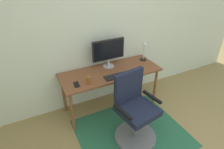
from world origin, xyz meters
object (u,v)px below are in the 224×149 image
Objects in this scene: computer_mouse at (136,70)px; keyboard at (118,76)px; desk_lamp at (144,48)px; monitor at (108,51)px; cell_phone at (76,84)px; office_chair at (134,115)px; desk at (111,75)px; coffee_cup at (89,80)px.

keyboard is at bearing -175.37° from computer_mouse.
monitor is at bearing 174.80° from desk_lamp.
cell_phone is 0.14× the size of office_chair.
monitor is at bearing 88.70° from keyboard.
keyboard is 0.74m from desk_lamp.
computer_mouse is (0.34, 0.03, 0.01)m from keyboard.
monitor reaches higher than cell_phone.
desk is 2.95× the size of monitor.
desk is 14.84× the size of coffee_cup.
desk_lamp is (0.64, -0.06, -0.05)m from monitor.
desk is 0.77m from office_chair.
keyboard is at bearing 77.17° from office_chair.
cell_phone is at bearing -155.49° from monitor.
office_chair is at bearing -92.84° from monitor.
desk_lamp is (0.65, 0.29, 0.22)m from keyboard.
computer_mouse is 0.76m from office_chair.
desk_lamp is at bearing 24.04° from keyboard.
desk is at bearing -104.69° from monitor.
office_chair reaches higher than coffee_cup.
monitor is 0.53× the size of office_chair.
desk is 0.41m from computer_mouse.
computer_mouse is (0.33, -0.32, -0.26)m from monitor.
desk_lamp is at bearing 8.64° from desk.
coffee_cup is (-0.42, -0.17, 0.12)m from desk.
monitor is at bearing 135.90° from computer_mouse.
computer_mouse is at bearing 0.91° from coffee_cup.
office_chair is (-0.04, -0.55, -0.31)m from keyboard.
coffee_cup is (-0.79, -0.01, 0.04)m from computer_mouse.
cell_phone is (-0.59, -0.13, 0.07)m from desk.
desk_lamp reaches higher than desk.
desk_lamp reaches higher than office_chair.
monitor is 3.82× the size of cell_phone.
monitor is 1.51× the size of desk_lamp.
coffee_cup is at bearing -166.06° from desk_lamp.
keyboard is at bearing -1.85° from coffee_cup.
desk_lamp is at bearing 13.94° from coffee_cup.
cell_phone is 1.32m from desk_lamp.
cell_phone is at bearing -169.69° from desk_lamp.
monitor reaches higher than computer_mouse.
coffee_cup is at bearing 178.15° from keyboard.
monitor is 5.03× the size of coffee_cup.
office_chair reaches higher than keyboard.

